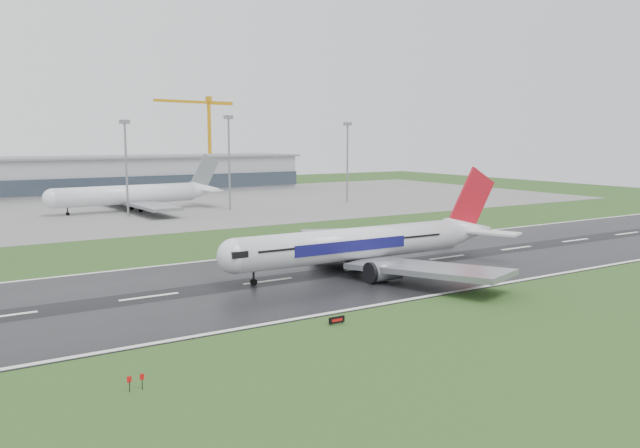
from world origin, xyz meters
TOP-DOWN VIEW (x-y plane):
  - ground at (0.00, 0.00)m, footprint 520.00×520.00m
  - runway at (0.00, 0.00)m, footprint 400.00×45.00m
  - apron at (0.00, 125.00)m, footprint 400.00×130.00m
  - terminal at (0.00, 185.00)m, footprint 240.00×36.00m
  - main_airliner at (39.77, -1.96)m, footprint 59.51×56.80m
  - parked_airliner at (29.59, 113.27)m, footprint 62.12×58.29m
  - tower_crane at (90.96, 200.00)m, footprint 43.09×12.58m
  - runway_sign at (16.33, -26.46)m, footprint 2.31×0.52m
  - floodmast_3 at (23.92, 100.00)m, footprint 0.64×0.64m
  - floodmast_4 at (57.23, 100.00)m, footprint 0.64×0.64m
  - floodmast_5 at (103.84, 100.00)m, footprint 0.64×0.64m

SIDE VIEW (x-z plane):
  - ground at x=0.00m, z-range 0.00..0.00m
  - apron at x=0.00m, z-range 0.00..0.08m
  - runway at x=0.00m, z-range 0.00..0.10m
  - runway_sign at x=16.33m, z-range 0.00..1.04m
  - terminal at x=0.00m, z-range 0.00..15.00m
  - main_airliner at x=39.77m, z-range 0.10..17.28m
  - parked_airliner at x=29.59m, z-range 0.08..17.38m
  - floodmast_3 at x=23.92m, z-range 0.00..27.75m
  - floodmast_5 at x=103.84m, z-range 0.00..27.98m
  - floodmast_4 at x=57.23m, z-range 0.00..29.63m
  - tower_crane at x=90.96m, z-range 0.00..43.27m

